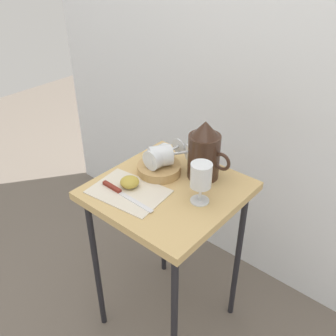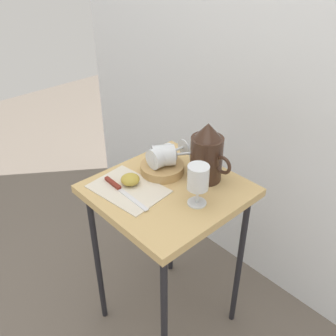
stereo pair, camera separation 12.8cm
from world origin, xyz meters
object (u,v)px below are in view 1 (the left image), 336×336
Objects in this scene: apple_half_left at (130,182)px; knife at (120,192)px; table at (168,205)px; wine_glass_upright at (201,178)px; wine_glass_tipped_far at (162,156)px; pitcher at (204,155)px; basket_tray at (159,169)px; wine_glass_tipped_near at (159,156)px.

apple_half_left reaches higher than knife.
apple_half_left is (-0.10, -0.09, 0.10)m from table.
knife is at bearing -148.26° from wine_glass_upright.
knife is (-0.02, -0.19, -0.07)m from wine_glass_tipped_far.
table is at bearing 40.56° from apple_half_left.
pitcher is at bearing 55.80° from apple_half_left.
wine_glass_tipped_far is at bearing 83.01° from knife.
basket_tray is at bearing -146.81° from pitcher.
table is at bearing -30.67° from wine_glass_tipped_near.
wine_glass_tipped_near is 0.20m from knife.
wine_glass_upright is (0.13, 0.01, 0.18)m from table.
pitcher is 0.15m from wine_glass_upright.
table is 0.18m from wine_glass_tipped_near.
pitcher reaches higher than wine_glass_tipped_far.
knife is (-0.15, -0.27, -0.08)m from pitcher.
wine_glass_upright is at bearing 22.01° from apple_half_left.
wine_glass_tipped_far is at bearing 47.22° from wine_glass_tipped_near.
wine_glass_tipped_far is (-0.21, 0.05, -0.02)m from wine_glass_upright.
pitcher is at bearing 69.64° from table.
pitcher reaches higher than table.
table is 10.72× the size of apple_half_left.
basket_tray is 0.68× the size of knife.
knife is at bearing -96.99° from wine_glass_tipped_far.
apple_half_left is 0.28× the size of knife.
pitcher is 1.41× the size of wine_glass_tipped_near.
wine_glass_tipped_far is (0.01, 0.01, 0.06)m from basket_tray.
apple_half_left reaches higher than table.
apple_half_left is (-0.23, -0.09, -0.07)m from wine_glass_upright.
wine_glass_tipped_near reaches higher than apple_half_left.
pitcher is (0.14, 0.09, 0.07)m from basket_tray.
wine_glass_tipped_far reaches higher than knife.
pitcher is 3.29× the size of apple_half_left.
table is at bearing -30.05° from basket_tray.
basket_tray is (-0.08, 0.05, 0.10)m from table.
wine_glass_tipped_far is (0.01, 0.01, 0.00)m from wine_glass_tipped_near.
table is 0.14m from basket_tray.
wine_glass_tipped_far is 2.37× the size of apple_half_left.
apple_half_left is at bearing -139.44° from table.
apple_half_left is at bearing -124.20° from pitcher.
wine_glass_tipped_near reaches higher than knife.
pitcher reaches higher than apple_half_left.
wine_glass_tipped_near is (-0.13, -0.09, -0.02)m from pitcher.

